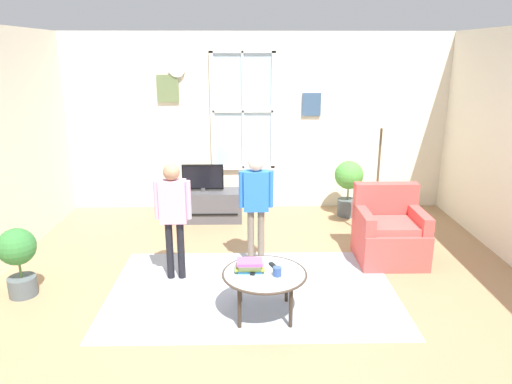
{
  "coord_description": "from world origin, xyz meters",
  "views": [
    {
      "loc": [
        -0.15,
        -4.23,
        2.39
      ],
      "look_at": [
        -0.06,
        0.57,
        0.96
      ],
      "focal_mm": 33.22,
      "sensor_mm": 36.0,
      "label": 1
    }
  ],
  "objects_px": {
    "remote_near_books": "(254,271)",
    "potted_plant_corner": "(18,256)",
    "television": "(203,177)",
    "potted_plant_by_window": "(349,182)",
    "cup": "(277,271)",
    "person_pink_shirt": "(173,208)",
    "tv_stand": "(204,206)",
    "remote_near_cup": "(274,266)",
    "book_stack": "(250,265)",
    "floor_lamp": "(381,131)",
    "person_blue_shirt": "(256,197)",
    "armchair": "(389,233)",
    "coffee_table": "(264,275)"
  },
  "relations": [
    {
      "from": "remote_near_books",
      "to": "potted_plant_corner",
      "type": "bearing_deg",
      "value": 170.56
    },
    {
      "from": "television",
      "to": "potted_plant_by_window",
      "type": "bearing_deg",
      "value": 4.72
    },
    {
      "from": "cup",
      "to": "person_pink_shirt",
      "type": "distance_m",
      "value": 1.38
    },
    {
      "from": "tv_stand",
      "to": "remote_near_cup",
      "type": "bearing_deg",
      "value": -70.39
    },
    {
      "from": "television",
      "to": "potted_plant_corner",
      "type": "relative_size",
      "value": 0.82
    },
    {
      "from": "television",
      "to": "book_stack",
      "type": "bearing_deg",
      "value": -75.56
    },
    {
      "from": "book_stack",
      "to": "cup",
      "type": "height_order",
      "value": "book_stack"
    },
    {
      "from": "potted_plant_by_window",
      "to": "cup",
      "type": "bearing_deg",
      "value": -113.5
    },
    {
      "from": "book_stack",
      "to": "potted_plant_corner",
      "type": "bearing_deg",
      "value": 171.22
    },
    {
      "from": "tv_stand",
      "to": "floor_lamp",
      "type": "height_order",
      "value": "floor_lamp"
    },
    {
      "from": "potted_plant_corner",
      "to": "floor_lamp",
      "type": "distance_m",
      "value": 4.33
    },
    {
      "from": "book_stack",
      "to": "person_pink_shirt",
      "type": "distance_m",
      "value": 1.12
    },
    {
      "from": "remote_near_books",
      "to": "person_blue_shirt",
      "type": "distance_m",
      "value": 1.17
    },
    {
      "from": "person_blue_shirt",
      "to": "potted_plant_by_window",
      "type": "distance_m",
      "value": 2.2
    },
    {
      "from": "remote_near_books",
      "to": "potted_plant_corner",
      "type": "distance_m",
      "value": 2.38
    },
    {
      "from": "television",
      "to": "floor_lamp",
      "type": "xyz_separation_m",
      "value": [
        2.31,
        -0.77,
        0.79
      ]
    },
    {
      "from": "person_pink_shirt",
      "to": "potted_plant_by_window",
      "type": "relative_size",
      "value": 1.53
    },
    {
      "from": "book_stack",
      "to": "potted_plant_by_window",
      "type": "distance_m",
      "value": 3.12
    },
    {
      "from": "remote_near_cup",
      "to": "potted_plant_by_window",
      "type": "height_order",
      "value": "potted_plant_by_window"
    },
    {
      "from": "remote_near_books",
      "to": "floor_lamp",
      "type": "xyz_separation_m",
      "value": [
        1.61,
        1.83,
        1.01
      ]
    },
    {
      "from": "television",
      "to": "armchair",
      "type": "height_order",
      "value": "armchair"
    },
    {
      "from": "tv_stand",
      "to": "television",
      "type": "distance_m",
      "value": 0.43
    },
    {
      "from": "remote_near_books",
      "to": "potted_plant_corner",
      "type": "height_order",
      "value": "potted_plant_corner"
    },
    {
      "from": "television",
      "to": "floor_lamp",
      "type": "height_order",
      "value": "floor_lamp"
    },
    {
      "from": "tv_stand",
      "to": "remote_near_cup",
      "type": "height_order",
      "value": "tv_stand"
    },
    {
      "from": "television",
      "to": "floor_lamp",
      "type": "distance_m",
      "value": 2.56
    },
    {
      "from": "book_stack",
      "to": "potted_plant_by_window",
      "type": "height_order",
      "value": "potted_plant_by_window"
    },
    {
      "from": "tv_stand",
      "to": "person_blue_shirt",
      "type": "distance_m",
      "value": 1.76
    },
    {
      "from": "armchair",
      "to": "person_pink_shirt",
      "type": "xyz_separation_m",
      "value": [
        -2.46,
        -0.45,
        0.48
      ]
    },
    {
      "from": "cup",
      "to": "person_blue_shirt",
      "type": "bearing_deg",
      "value": 98.23
    },
    {
      "from": "coffee_table",
      "to": "person_blue_shirt",
      "type": "xyz_separation_m",
      "value": [
        -0.06,
        1.13,
        0.41
      ]
    },
    {
      "from": "cup",
      "to": "tv_stand",
      "type": "bearing_deg",
      "value": 108.8
    },
    {
      "from": "armchair",
      "to": "television",
      "type": "bearing_deg",
      "value": 148.98
    },
    {
      "from": "person_pink_shirt",
      "to": "remote_near_cup",
      "type": "bearing_deg",
      "value": -31.84
    },
    {
      "from": "person_pink_shirt",
      "to": "person_blue_shirt",
      "type": "height_order",
      "value": "person_blue_shirt"
    },
    {
      "from": "armchair",
      "to": "book_stack",
      "type": "xyz_separation_m",
      "value": [
        -1.66,
        -1.17,
        0.15
      ]
    },
    {
      "from": "tv_stand",
      "to": "book_stack",
      "type": "distance_m",
      "value": 2.66
    },
    {
      "from": "floor_lamp",
      "to": "book_stack",
      "type": "bearing_deg",
      "value": -132.61
    },
    {
      "from": "armchair",
      "to": "potted_plant_corner",
      "type": "height_order",
      "value": "armchair"
    },
    {
      "from": "tv_stand",
      "to": "floor_lamp",
      "type": "xyz_separation_m",
      "value": [
        2.31,
        -0.77,
        1.22
      ]
    },
    {
      "from": "armchair",
      "to": "coffee_table",
      "type": "relative_size",
      "value": 1.1
    },
    {
      "from": "television",
      "to": "remote_near_cup",
      "type": "relative_size",
      "value": 4.22
    },
    {
      "from": "television",
      "to": "potted_plant_by_window",
      "type": "xyz_separation_m",
      "value": [
        2.15,
        0.18,
        -0.14
      ]
    },
    {
      "from": "potted_plant_corner",
      "to": "coffee_table",
      "type": "bearing_deg",
      "value": -9.45
    },
    {
      "from": "person_pink_shirt",
      "to": "potted_plant_corner",
      "type": "bearing_deg",
      "value": -166.69
    },
    {
      "from": "tv_stand",
      "to": "coffee_table",
      "type": "xyz_separation_m",
      "value": [
        0.79,
        -2.61,
        0.18
      ]
    },
    {
      "from": "television",
      "to": "potted_plant_corner",
      "type": "xyz_separation_m",
      "value": [
        -1.65,
        -2.2,
        -0.22
      ]
    },
    {
      "from": "tv_stand",
      "to": "television",
      "type": "xyz_separation_m",
      "value": [
        0.0,
        -0.0,
        0.43
      ]
    },
    {
      "from": "television",
      "to": "remote_near_cup",
      "type": "height_order",
      "value": "television"
    },
    {
      "from": "book_stack",
      "to": "person_blue_shirt",
      "type": "xyz_separation_m",
      "value": [
        0.08,
        1.08,
        0.33
      ]
    }
  ]
}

